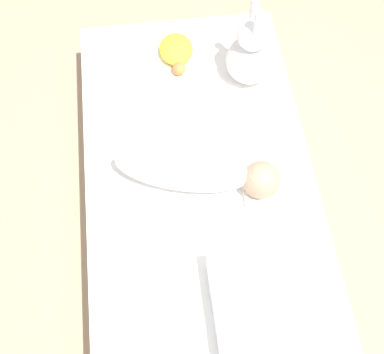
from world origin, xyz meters
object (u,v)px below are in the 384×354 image
Objects in this scene: bunny_plush at (251,53)px; turtle_plush at (176,51)px; swaddled_baby at (194,170)px; pillow at (277,311)px.

turtle_plush is at bearing -116.94° from bunny_plush.
bunny_plush is 1.73× the size of turtle_plush.
swaddled_baby is 0.51m from bunny_plush.
bunny_plush reaches higher than swaddled_baby.
bunny_plush is (-0.43, 0.26, 0.05)m from swaddled_baby.
pillow is at bearing -53.61° from swaddled_baby.
bunny_plush is at bearing 63.06° from turtle_plush.
turtle_plush is at bearing 106.07° from swaddled_baby.
pillow reaches higher than turtle_plush.
bunny_plush is at bearing 74.85° from swaddled_baby.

